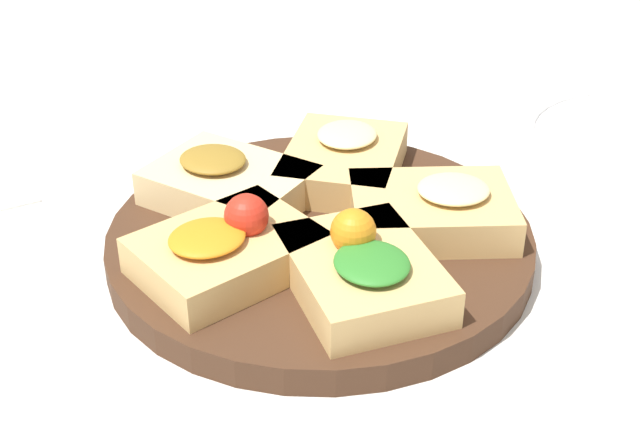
# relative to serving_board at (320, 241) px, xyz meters

# --- Properties ---
(ground_plane) EXTENTS (3.00, 3.00, 0.00)m
(ground_plane) POSITION_rel_serving_board_xyz_m (0.00, 0.00, -0.01)
(ground_plane) COLOR silver
(serving_board) EXTENTS (0.32, 0.32, 0.02)m
(serving_board) POSITION_rel_serving_board_xyz_m (0.00, 0.00, 0.00)
(serving_board) COLOR #422819
(serving_board) RESTS_ON ground_plane
(focaccia_slice_0) EXTENTS (0.15, 0.15, 0.04)m
(focaccia_slice_0) POSITION_rel_serving_board_xyz_m (-0.06, 0.06, 0.03)
(focaccia_slice_0) COLOR tan
(focaccia_slice_0) RESTS_ON serving_board
(focaccia_slice_1) EXTENTS (0.15, 0.14, 0.04)m
(focaccia_slice_1) POSITION_rel_serving_board_xyz_m (-0.08, -0.04, 0.03)
(focaccia_slice_1) COLOR tan
(focaccia_slice_1) RESTS_ON serving_board
(focaccia_slice_2) EXTENTS (0.11, 0.13, 0.04)m
(focaccia_slice_2) POSITION_rel_serving_board_xyz_m (0.02, -0.08, 0.03)
(focaccia_slice_2) COLOR #E5C689
(focaccia_slice_2) RESTS_ON serving_board
(focaccia_slice_3) EXTENTS (0.13, 0.11, 0.05)m
(focaccia_slice_3) POSITION_rel_serving_board_xyz_m (0.08, -0.01, 0.03)
(focaccia_slice_3) COLOR tan
(focaccia_slice_3) RESTS_ON serving_board
(focaccia_slice_4) EXTENTS (0.14, 0.15, 0.05)m
(focaccia_slice_4) POSITION_rel_serving_board_xyz_m (0.04, 0.07, 0.03)
(focaccia_slice_4) COLOR tan
(focaccia_slice_4) RESTS_ON serving_board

